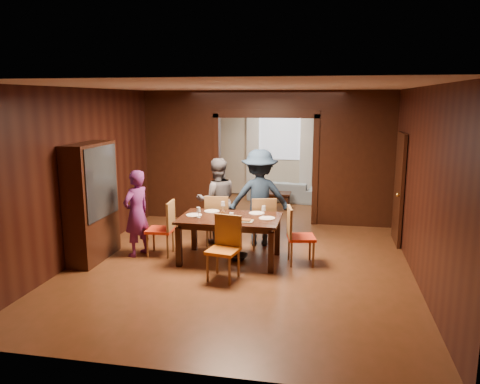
% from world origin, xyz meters
% --- Properties ---
extents(floor, '(9.00, 9.00, 0.00)m').
position_xyz_m(floor, '(0.00, 0.00, 0.00)').
color(floor, '#583418').
rests_on(floor, ground).
extents(ceiling, '(5.50, 9.00, 0.02)m').
position_xyz_m(ceiling, '(0.00, 0.00, 2.90)').
color(ceiling, silver).
rests_on(ceiling, room_walls).
extents(room_walls, '(5.52, 9.01, 2.90)m').
position_xyz_m(room_walls, '(0.00, 1.89, 1.51)').
color(room_walls, black).
rests_on(room_walls, floor).
extents(person_purple, '(0.55, 0.65, 1.52)m').
position_xyz_m(person_purple, '(-1.87, -1.17, 0.76)').
color(person_purple, '#5D2160').
rests_on(person_purple, floor).
extents(person_grey, '(0.97, 0.87, 1.62)m').
position_xyz_m(person_grey, '(-0.69, -0.11, 0.81)').
color(person_grey, '#515057').
rests_on(person_grey, floor).
extents(person_navy, '(1.28, 0.89, 1.81)m').
position_xyz_m(person_navy, '(0.13, -0.14, 0.90)').
color(person_navy, '#18283C').
rests_on(person_navy, floor).
extents(sofa, '(1.94, 1.00, 0.54)m').
position_xyz_m(sofa, '(0.18, 3.85, 0.27)').
color(sofa, '#98B3C7').
rests_on(sofa, floor).
extents(serving_bowl, '(0.35, 0.35, 0.09)m').
position_xyz_m(serving_bowl, '(-0.10, -1.08, 0.80)').
color(serving_bowl, black).
rests_on(serving_bowl, dining_table).
extents(dining_table, '(1.68, 1.05, 0.76)m').
position_xyz_m(dining_table, '(-0.22, -1.13, 0.38)').
color(dining_table, black).
rests_on(dining_table, floor).
extents(coffee_table, '(0.80, 0.50, 0.40)m').
position_xyz_m(coffee_table, '(0.06, 2.92, 0.20)').
color(coffee_table, black).
rests_on(coffee_table, floor).
extents(chair_left, '(0.47, 0.47, 0.97)m').
position_xyz_m(chair_left, '(-1.49, -1.08, 0.48)').
color(chair_left, red).
rests_on(chair_left, floor).
extents(chair_right, '(0.52, 0.52, 0.97)m').
position_xyz_m(chair_right, '(0.98, -1.06, 0.48)').
color(chair_right, red).
rests_on(chair_right, floor).
extents(chair_far_l, '(0.48, 0.48, 0.97)m').
position_xyz_m(chair_far_l, '(-0.63, -0.30, 0.48)').
color(chair_far_l, orange).
rests_on(chair_far_l, floor).
extents(chair_far_r, '(0.54, 0.54, 0.97)m').
position_xyz_m(chair_far_r, '(0.23, -0.32, 0.48)').
color(chair_far_r, '#DB4614').
rests_on(chair_far_r, floor).
extents(chair_near, '(0.51, 0.51, 0.97)m').
position_xyz_m(chair_near, '(-0.14, -1.98, 0.48)').
color(chair_near, orange).
rests_on(chair_near, floor).
extents(hutch, '(0.40, 1.20, 2.00)m').
position_xyz_m(hutch, '(-2.53, -1.50, 1.00)').
color(hutch, black).
rests_on(hutch, floor).
extents(door_right, '(0.06, 0.90, 2.10)m').
position_xyz_m(door_right, '(2.70, 0.50, 1.05)').
color(door_right, black).
rests_on(door_right, floor).
extents(window_far, '(1.20, 0.03, 1.30)m').
position_xyz_m(window_far, '(0.00, 4.44, 1.70)').
color(window_far, silver).
rests_on(window_far, back_wall).
extents(curtain_left, '(0.35, 0.06, 2.40)m').
position_xyz_m(curtain_left, '(-0.75, 4.40, 1.25)').
color(curtain_left, white).
rests_on(curtain_left, back_wall).
extents(curtain_right, '(0.35, 0.06, 2.40)m').
position_xyz_m(curtain_right, '(0.75, 4.40, 1.25)').
color(curtain_right, white).
rests_on(curtain_right, back_wall).
extents(plate_left, '(0.27, 0.27, 0.01)m').
position_xyz_m(plate_left, '(-0.85, -1.13, 0.77)').
color(plate_left, white).
rests_on(plate_left, dining_table).
extents(plate_far_l, '(0.27, 0.27, 0.01)m').
position_xyz_m(plate_far_l, '(-0.62, -0.80, 0.77)').
color(plate_far_l, white).
rests_on(plate_far_l, dining_table).
extents(plate_far_r, '(0.27, 0.27, 0.01)m').
position_xyz_m(plate_far_r, '(0.19, -0.79, 0.77)').
color(plate_far_r, white).
rests_on(plate_far_r, dining_table).
extents(plate_right, '(0.27, 0.27, 0.01)m').
position_xyz_m(plate_right, '(0.41, -1.10, 0.77)').
color(plate_right, white).
rests_on(plate_right, dining_table).
extents(plate_near, '(0.27, 0.27, 0.01)m').
position_xyz_m(plate_near, '(-0.18, -1.48, 0.77)').
color(plate_near, white).
rests_on(plate_near, dining_table).
extents(platter_a, '(0.30, 0.20, 0.04)m').
position_xyz_m(platter_a, '(-0.26, -1.26, 0.78)').
color(platter_a, gray).
rests_on(platter_a, dining_table).
extents(platter_b, '(0.30, 0.20, 0.04)m').
position_xyz_m(platter_b, '(0.06, -1.37, 0.78)').
color(platter_b, gray).
rests_on(platter_b, dining_table).
extents(wineglass_left, '(0.08, 0.08, 0.18)m').
position_xyz_m(wineglass_left, '(-0.73, -1.27, 0.85)').
color(wineglass_left, white).
rests_on(wineglass_left, dining_table).
extents(wineglass_far, '(0.08, 0.08, 0.18)m').
position_xyz_m(wineglass_far, '(-0.43, -0.75, 0.85)').
color(wineglass_far, silver).
rests_on(wineglass_far, dining_table).
extents(wineglass_right, '(0.08, 0.08, 0.18)m').
position_xyz_m(wineglass_right, '(0.33, -0.97, 0.85)').
color(wineglass_right, silver).
rests_on(wineglass_right, dining_table).
extents(tumbler, '(0.07, 0.07, 0.14)m').
position_xyz_m(tumbler, '(-0.14, -1.39, 0.83)').
color(tumbler, white).
rests_on(tumbler, dining_table).
extents(condiment_jar, '(0.08, 0.08, 0.11)m').
position_xyz_m(condiment_jar, '(-0.33, -1.17, 0.82)').
color(condiment_jar, '#502D12').
rests_on(condiment_jar, dining_table).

